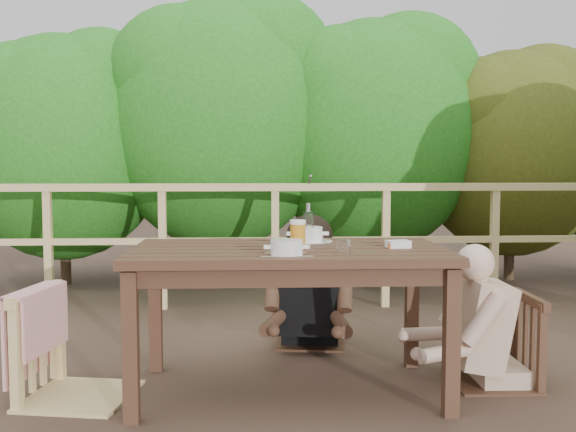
{
  "coord_description": "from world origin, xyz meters",
  "views": [
    {
      "loc": [
        -0.18,
        -3.35,
        1.17
      ],
      "look_at": [
        0.0,
        0.05,
        0.9
      ],
      "focal_mm": 41.72,
      "sensor_mm": 36.0,
      "label": 1
    }
  ],
  "objects_px": {
    "beer_glass": "(298,235)",
    "soup_near": "(287,249)",
    "table": "(289,321)",
    "chair_right": "(494,300)",
    "woman": "(311,244)",
    "tumbler": "(343,248)",
    "diner_right": "(500,269)",
    "soup_far": "(308,235)",
    "bottle": "(308,224)",
    "butter_tub": "(398,245)",
    "chair_far": "(311,276)",
    "chair_left": "(78,296)"
  },
  "relations": [
    {
      "from": "beer_glass",
      "to": "soup_near",
      "type": "bearing_deg",
      "value": -104.75
    },
    {
      "from": "beer_glass",
      "to": "table",
      "type": "bearing_deg",
      "value": 171.35
    },
    {
      "from": "table",
      "to": "chair_right",
      "type": "bearing_deg",
      "value": 3.93
    },
    {
      "from": "woman",
      "to": "tumbler",
      "type": "xyz_separation_m",
      "value": [
        0.06,
        -1.14,
        0.12
      ]
    },
    {
      "from": "tumbler",
      "to": "diner_right",
      "type": "bearing_deg",
      "value": 18.5
    },
    {
      "from": "soup_far",
      "to": "beer_glass",
      "type": "height_order",
      "value": "beer_glass"
    },
    {
      "from": "table",
      "to": "chair_right",
      "type": "height_order",
      "value": "chair_right"
    },
    {
      "from": "table",
      "to": "soup_near",
      "type": "distance_m",
      "value": 0.49
    },
    {
      "from": "bottle",
      "to": "soup_far",
      "type": "bearing_deg",
      "value": 88.19
    },
    {
      "from": "tumbler",
      "to": "butter_tub",
      "type": "xyz_separation_m",
      "value": [
        0.3,
        0.19,
        -0.01
      ]
    },
    {
      "from": "chair_far",
      "to": "diner_right",
      "type": "relative_size",
      "value": 0.72
    },
    {
      "from": "chair_far",
      "to": "soup_near",
      "type": "xyz_separation_m",
      "value": [
        -0.22,
        -1.18,
        0.33
      ]
    },
    {
      "from": "woman",
      "to": "soup_near",
      "type": "height_order",
      "value": "woman"
    },
    {
      "from": "soup_near",
      "to": "soup_far",
      "type": "height_order",
      "value": "soup_far"
    },
    {
      "from": "beer_glass",
      "to": "bottle",
      "type": "distance_m",
      "value": 0.22
    },
    {
      "from": "table",
      "to": "butter_tub",
      "type": "relative_size",
      "value": 13.36
    },
    {
      "from": "tumbler",
      "to": "butter_tub",
      "type": "distance_m",
      "value": 0.36
    },
    {
      "from": "chair_right",
      "to": "soup_far",
      "type": "xyz_separation_m",
      "value": [
        -0.97,
        0.2,
        0.33
      ]
    },
    {
      "from": "chair_right",
      "to": "beer_glass",
      "type": "bearing_deg",
      "value": -84.29
    },
    {
      "from": "soup_far",
      "to": "bottle",
      "type": "distance_m",
      "value": 0.11
    },
    {
      "from": "chair_right",
      "to": "diner_right",
      "type": "distance_m",
      "value": 0.17
    },
    {
      "from": "table",
      "to": "chair_left",
      "type": "distance_m",
      "value": 1.06
    },
    {
      "from": "soup_far",
      "to": "bottle",
      "type": "xyz_separation_m",
      "value": [
        -0.0,
        -0.08,
        0.07
      ]
    },
    {
      "from": "diner_right",
      "to": "bottle",
      "type": "relative_size",
      "value": 5.36
    },
    {
      "from": "table",
      "to": "beer_glass",
      "type": "relative_size",
      "value": 10.18
    },
    {
      "from": "table",
      "to": "butter_tub",
      "type": "bearing_deg",
      "value": -3.25
    },
    {
      "from": "soup_far",
      "to": "butter_tub",
      "type": "distance_m",
      "value": 0.53
    },
    {
      "from": "woman",
      "to": "beer_glass",
      "type": "xyz_separation_m",
      "value": [
        -0.15,
        -0.93,
        0.16
      ]
    },
    {
      "from": "soup_far",
      "to": "beer_glass",
      "type": "relative_size",
      "value": 1.79
    },
    {
      "from": "bottle",
      "to": "beer_glass",
      "type": "bearing_deg",
      "value": -109.18
    },
    {
      "from": "table",
      "to": "tumbler",
      "type": "xyz_separation_m",
      "value": [
        0.25,
        -0.22,
        0.4
      ]
    },
    {
      "from": "table",
      "to": "diner_right",
      "type": "relative_size",
      "value": 1.29
    },
    {
      "from": "butter_tub",
      "to": "chair_far",
      "type": "bearing_deg",
      "value": 100.05
    },
    {
      "from": "bottle",
      "to": "chair_far",
      "type": "bearing_deg",
      "value": 83.79
    },
    {
      "from": "diner_right",
      "to": "tumbler",
      "type": "relative_size",
      "value": 15.33
    },
    {
      "from": "chair_far",
      "to": "butter_tub",
      "type": "relative_size",
      "value": 7.49
    },
    {
      "from": "woman",
      "to": "tumbler",
      "type": "height_order",
      "value": "woman"
    },
    {
      "from": "butter_tub",
      "to": "table",
      "type": "bearing_deg",
      "value": 165.85
    },
    {
      "from": "chair_far",
      "to": "soup_near",
      "type": "relative_size",
      "value": 3.45
    },
    {
      "from": "chair_left",
      "to": "tumbler",
      "type": "height_order",
      "value": "chair_left"
    },
    {
      "from": "woman",
      "to": "soup_near",
      "type": "distance_m",
      "value": 1.22
    },
    {
      "from": "woman",
      "to": "soup_far",
      "type": "bearing_deg",
      "value": 91.32
    },
    {
      "from": "soup_far",
      "to": "tumbler",
      "type": "relative_size",
      "value": 3.48
    },
    {
      "from": "diner_right",
      "to": "butter_tub",
      "type": "distance_m",
      "value": 0.6
    },
    {
      "from": "butter_tub",
      "to": "beer_glass",
      "type": "bearing_deg",
      "value": 166.35
    },
    {
      "from": "butter_tub",
      "to": "soup_near",
      "type": "bearing_deg",
      "value": -168.35
    },
    {
      "from": "chair_left",
      "to": "soup_far",
      "type": "bearing_deg",
      "value": -64.35
    },
    {
      "from": "woman",
      "to": "bottle",
      "type": "relative_size",
      "value": 5.65
    },
    {
      "from": "chair_far",
      "to": "woman",
      "type": "height_order",
      "value": "woman"
    },
    {
      "from": "chair_far",
      "to": "beer_glass",
      "type": "relative_size",
      "value": 5.7
    }
  ]
}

